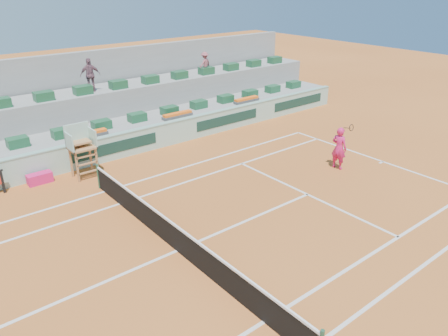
% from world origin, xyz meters
% --- Properties ---
extents(ground, '(90.00, 90.00, 0.00)m').
position_xyz_m(ground, '(0.00, 0.00, 0.00)').
color(ground, '#A4521F').
rests_on(ground, ground).
extents(seating_tier_lower, '(36.00, 4.00, 1.20)m').
position_xyz_m(seating_tier_lower, '(0.00, 10.70, 0.60)').
color(seating_tier_lower, gray).
rests_on(seating_tier_lower, ground).
extents(seating_tier_upper, '(36.00, 2.40, 2.60)m').
position_xyz_m(seating_tier_upper, '(0.00, 12.30, 1.30)').
color(seating_tier_upper, gray).
rests_on(seating_tier_upper, ground).
extents(stadium_back_wall, '(36.00, 0.40, 4.40)m').
position_xyz_m(stadium_back_wall, '(0.00, 13.90, 2.20)').
color(stadium_back_wall, gray).
rests_on(stadium_back_wall, ground).
extents(player_bag, '(1.03, 0.46, 0.46)m').
position_xyz_m(player_bag, '(-1.80, 8.01, 0.23)').
color(player_bag, '#D71C65').
rests_on(player_bag, ground).
extents(spectator_mid, '(1.11, 0.71, 1.75)m').
position_xyz_m(spectator_mid, '(2.60, 11.93, 3.48)').
color(spectator_mid, '#754E5D').
rests_on(spectator_mid, seating_tier_upper).
extents(spectator_right, '(0.99, 0.72, 1.36)m').
position_xyz_m(spectator_right, '(9.93, 11.75, 3.28)').
color(spectator_right, '#974B54').
rests_on(spectator_right, seating_tier_upper).
extents(court_lines, '(23.89, 11.09, 0.01)m').
position_xyz_m(court_lines, '(0.00, 0.00, 0.01)').
color(court_lines, silver).
rests_on(court_lines, ground).
extents(tennis_net, '(0.10, 11.97, 1.10)m').
position_xyz_m(tennis_net, '(0.00, 0.00, 0.53)').
color(tennis_net, black).
rests_on(tennis_net, ground).
extents(advertising_hoarding, '(36.00, 0.34, 1.26)m').
position_xyz_m(advertising_hoarding, '(0.02, 8.50, 0.63)').
color(advertising_hoarding, '#9BC3B2').
rests_on(advertising_hoarding, ground).
extents(umpire_chair, '(1.10, 0.90, 2.40)m').
position_xyz_m(umpire_chair, '(0.00, 7.50, 1.54)').
color(umpire_chair, '#A06A3C').
rests_on(umpire_chair, ground).
extents(seat_row_lower, '(32.90, 0.60, 0.44)m').
position_xyz_m(seat_row_lower, '(0.00, 9.80, 1.42)').
color(seat_row_lower, '#1A4F2E').
rests_on(seat_row_lower, seating_tier_lower).
extents(seat_row_upper, '(32.90, 0.60, 0.44)m').
position_xyz_m(seat_row_upper, '(0.00, 11.70, 2.82)').
color(seat_row_upper, '#1A4F2E').
rests_on(seat_row_upper, seating_tier_upper).
extents(flower_planters, '(26.80, 0.36, 0.28)m').
position_xyz_m(flower_planters, '(-1.50, 9.00, 1.33)').
color(flower_planters, '#494949').
rests_on(flower_planters, seating_tier_lower).
extents(tennis_player, '(0.58, 0.96, 2.28)m').
position_xyz_m(tennis_player, '(9.54, 0.94, 1.00)').
color(tennis_player, '#D71C65').
rests_on(tennis_player, ground).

